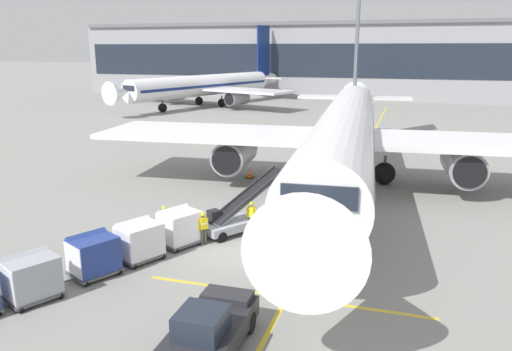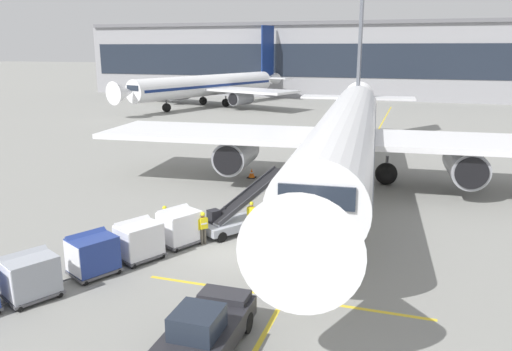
# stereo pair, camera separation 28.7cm
# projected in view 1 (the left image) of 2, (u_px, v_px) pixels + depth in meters

# --- Properties ---
(ground_plane) EXTENTS (600.00, 600.00, 0.00)m
(ground_plane) POSITION_uv_depth(u_px,v_px,m) (232.00, 253.00, 24.91)
(ground_plane) COLOR gray
(parked_airplane) EXTENTS (37.01, 47.18, 15.95)m
(parked_airplane) POSITION_uv_depth(u_px,v_px,m) (345.00, 131.00, 36.21)
(parked_airplane) COLOR white
(parked_airplane) RESTS_ON ground
(belt_loader) EXTENTS (3.96, 5.00, 3.24)m
(belt_loader) POSITION_uv_depth(u_px,v_px,m) (235.00, 217.00, 27.47)
(belt_loader) COLOR #A3A8B2
(belt_loader) RESTS_ON ground
(baggage_cart_lead) EXTENTS (2.33, 2.79, 1.91)m
(baggage_cart_lead) POSITION_uv_depth(u_px,v_px,m) (179.00, 226.00, 25.66)
(baggage_cart_lead) COLOR #515156
(baggage_cart_lead) RESTS_ON ground
(baggage_cart_second) EXTENTS (2.33, 2.79, 1.91)m
(baggage_cart_second) POSITION_uv_depth(u_px,v_px,m) (139.00, 240.00, 23.85)
(baggage_cart_second) COLOR #515156
(baggage_cart_second) RESTS_ON ground
(baggage_cart_third) EXTENTS (2.33, 2.79, 1.91)m
(baggage_cart_third) POSITION_uv_depth(u_px,v_px,m) (93.00, 255.00, 22.16)
(baggage_cart_third) COLOR #515156
(baggage_cart_third) RESTS_ON ground
(baggage_cart_fourth) EXTENTS (2.33, 2.79, 1.91)m
(baggage_cart_fourth) POSITION_uv_depth(u_px,v_px,m) (31.00, 276.00, 20.03)
(baggage_cart_fourth) COLOR #515156
(baggage_cart_fourth) RESTS_ON ground
(pushback_tug) EXTENTS (2.17, 4.43, 1.83)m
(pushback_tug) POSITION_uv_depth(u_px,v_px,m) (210.00, 328.00, 16.64)
(pushback_tug) COLOR #232328
(pushback_tug) RESTS_ON ground
(ground_crew_by_loader) EXTENTS (0.56, 0.30, 1.74)m
(ground_crew_by_loader) POSITION_uv_depth(u_px,v_px,m) (251.00, 215.00, 27.49)
(ground_crew_by_loader) COLOR black
(ground_crew_by_loader) RESTS_ON ground
(ground_crew_by_carts) EXTENTS (0.43, 0.46, 1.74)m
(ground_crew_by_carts) POSITION_uv_depth(u_px,v_px,m) (203.00, 226.00, 25.71)
(ground_crew_by_carts) COLOR #514C42
(ground_crew_by_carts) RESTS_ON ground
(ground_crew_marshaller) EXTENTS (0.52, 0.39, 1.74)m
(ground_crew_marshaller) POSITION_uv_depth(u_px,v_px,m) (165.00, 219.00, 26.71)
(ground_crew_marshaller) COLOR #514C42
(ground_crew_marshaller) RESTS_ON ground
(safety_cone_engine_keepout) EXTENTS (0.55, 0.55, 0.63)m
(safety_cone_engine_keepout) POSITION_uv_depth(u_px,v_px,m) (247.00, 194.00, 33.91)
(safety_cone_engine_keepout) COLOR black
(safety_cone_engine_keepout) RESTS_ON ground
(safety_cone_wingtip) EXTENTS (0.64, 0.64, 0.72)m
(safety_cone_wingtip) POSITION_uv_depth(u_px,v_px,m) (250.00, 173.00, 39.22)
(safety_cone_wingtip) COLOR black
(safety_cone_wingtip) RESTS_ON ground
(apron_guidance_line_lead_in) EXTENTS (0.20, 110.00, 0.01)m
(apron_guidance_line_lead_in) POSITION_uv_depth(u_px,v_px,m) (344.00, 188.00, 36.37)
(apron_guidance_line_lead_in) COLOR yellow
(apron_guidance_line_lead_in) RESTS_ON ground
(apron_guidance_line_stop_bar) EXTENTS (12.00, 0.20, 0.01)m
(apron_guidance_line_stop_bar) POSITION_uv_depth(u_px,v_px,m) (284.00, 296.00, 20.49)
(apron_guidance_line_stop_bar) COLOR yellow
(apron_guidance_line_stop_bar) RESTS_ON ground
(terminal_building) EXTENTS (97.23, 19.83, 14.98)m
(terminal_building) POSITION_uv_depth(u_px,v_px,m) (310.00, 60.00, 108.50)
(terminal_building) COLOR #939399
(terminal_building) RESTS_ON ground
(distant_airplane) EXTENTS (32.80, 40.66, 14.15)m
(distant_airplane) POSITION_uv_depth(u_px,v_px,m) (207.00, 86.00, 86.92)
(distant_airplane) COLOR white
(distant_airplane) RESTS_ON ground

